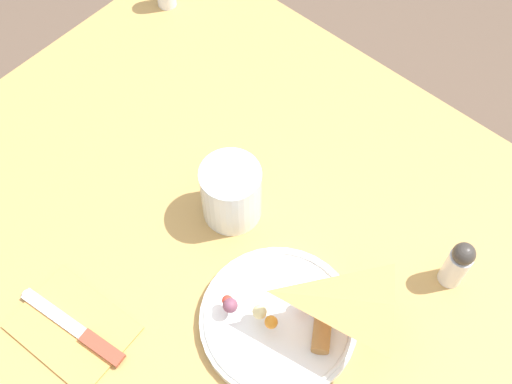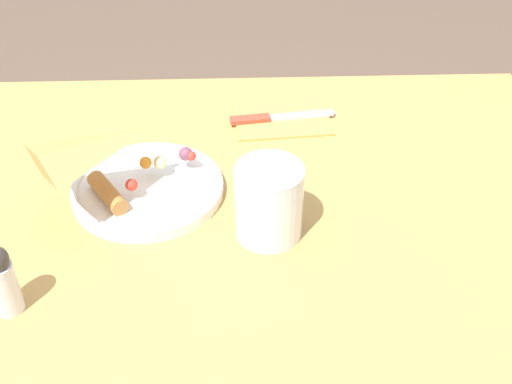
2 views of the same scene
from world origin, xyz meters
name	(u,v)px [view 2 (image 2 of 2)]	position (x,y,z in m)	size (l,w,h in m)	color
dining_table	(194,277)	(0.00, 0.00, 0.63)	(1.17, 0.82, 0.73)	tan
plate_pizza	(149,185)	(-0.06, 0.07, 0.75)	(0.21, 0.21, 0.05)	white
milk_glass	(269,205)	(0.11, -0.02, 0.78)	(0.09, 0.09, 0.10)	white
napkin_folded	(282,119)	(0.14, 0.26, 0.74)	(0.17, 0.13, 0.00)	#E59E4C
butter_knife	(277,117)	(0.13, 0.26, 0.74)	(0.18, 0.04, 0.01)	#99422D
pepper_shaker	(1,280)	(-0.20, -0.14, 0.78)	(0.03, 0.03, 0.09)	silver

